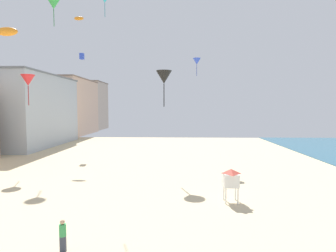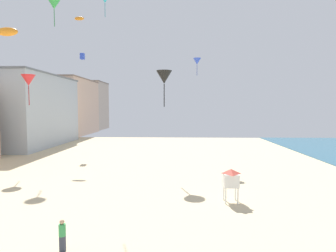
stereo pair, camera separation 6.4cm
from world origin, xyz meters
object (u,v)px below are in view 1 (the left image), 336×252
kite_flyer (63,234)px  kite_orange_parafoil (79,18)px  kite_green_delta (54,4)px  lifeguard_stand (231,178)px  kite_orange_parafoil_2 (7,32)px  kite_red_delta (28,80)px  kite_blue_delta (197,61)px  kite_black_delta (164,77)px  kite_blue_box (82,56)px

kite_flyer → kite_orange_parafoil: (-9.35, 28.47, 19.79)m
kite_flyer → kite_green_delta: size_ratio=0.47×
lifeguard_stand → kite_orange_parafoil_2: 19.98m
kite_red_delta → kite_blue_delta: 20.70m
kite_blue_delta → kite_orange_parafoil_2: size_ratio=1.39×
kite_blue_delta → kite_orange_parafoil_2: (-15.09, -16.12, -0.47)m
kite_flyer → kite_orange_parafoil_2: size_ratio=1.00×
kite_black_delta → kite_green_delta: 19.43m
lifeguard_stand → kite_orange_parafoil_2: bearing=171.0°
kite_orange_parafoil_2 → kite_orange_parafoil: bearing=96.4°
kite_flyer → kite_blue_box: bearing=122.9°
kite_green_delta → kite_orange_parafoil: kite_green_delta is taller
kite_orange_parafoil → kite_orange_parafoil_2: bearing=-83.6°
kite_black_delta → kite_flyer: bearing=-104.3°
kite_blue_box → kite_orange_parafoil: 6.07m
kite_red_delta → kite_green_delta: (0.93, 5.09, 10.47)m
lifeguard_stand → kite_black_delta: bearing=111.4°
kite_red_delta → kite_orange_parafoil_2: kite_orange_parafoil_2 is taller
kite_black_delta → kite_blue_delta: 8.33m
kite_flyer → kite_red_delta: 23.53m
kite_flyer → kite_red_delta: (-11.69, 18.09, 9.45)m
kite_black_delta → kite_green_delta: kite_green_delta is taller
kite_black_delta → kite_blue_delta: kite_blue_delta is taller
lifeguard_stand → kite_orange_parafoil_2: size_ratio=1.55×
kite_black_delta → kite_orange_parafoil: bearing=138.3°
kite_red_delta → kite_green_delta: size_ratio=1.01×
kite_orange_parafoil_2 → kite_red_delta: bearing=113.3°
kite_black_delta → kite_red_delta: (-15.89, 1.68, -0.09)m
kite_red_delta → kite_blue_delta: bearing=14.4°
lifeguard_stand → kite_green_delta: (-20.52, 15.65, 19.01)m
kite_black_delta → kite_red_delta: 15.98m
kite_blue_delta → kite_orange_parafoil: bearing=163.2°
kite_red_delta → kite_orange_parafoil: 14.83m
lifeguard_stand → kite_red_delta: 25.38m
kite_blue_delta → kite_orange_parafoil: (-17.50, 5.28, 7.43)m
kite_green_delta → kite_orange_parafoil: (1.42, 5.28, -0.14)m
kite_red_delta → kite_green_delta: 11.68m
kite_flyer → kite_black_delta: 19.44m
kite_orange_parafoil_2 → kite_black_delta: bearing=40.0°
kite_black_delta → kite_orange_parafoil: (-13.54, 12.05, 10.25)m
kite_orange_parafoil → kite_blue_delta: bearing=-16.8°
kite_flyer → kite_orange_parafoil_2: (-6.94, 7.06, 11.89)m
lifeguard_stand → kite_orange_parafoil: size_ratio=1.76×
kite_blue_delta → kite_black_delta: bearing=-120.3°
kite_black_delta → kite_orange_parafoil_2: bearing=-140.0°
kite_orange_parafoil → kite_orange_parafoil_2: (2.41, -21.40, -7.90)m
kite_blue_delta → kite_green_delta: (-18.92, 0.00, 7.57)m
kite_black_delta → kite_red_delta: bearing=174.0°
lifeguard_stand → kite_black_delta: (-5.56, 8.87, 8.62)m
kite_black_delta → kite_green_delta: (-14.96, 6.77, 10.39)m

